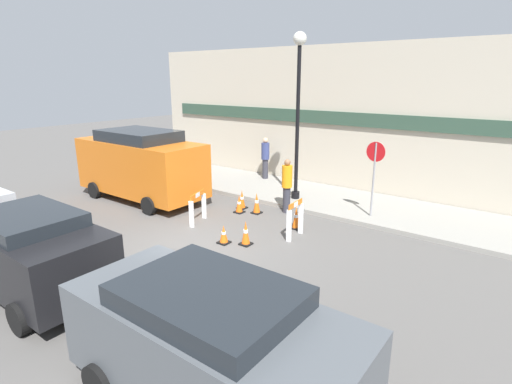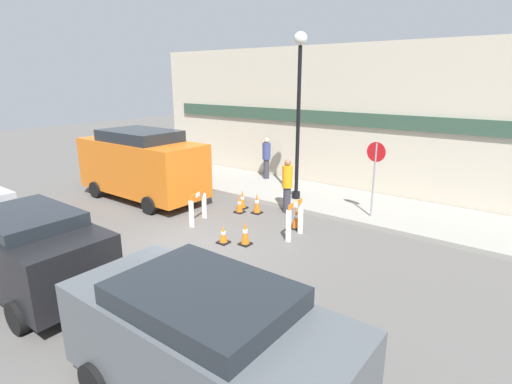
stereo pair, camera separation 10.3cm
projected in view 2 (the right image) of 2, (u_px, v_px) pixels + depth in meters
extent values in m
plane|color=#565451|center=(181.00, 252.00, 10.22)|extent=(60.00, 60.00, 0.00)
cube|color=gray|center=(305.00, 195.00, 14.91)|extent=(18.00, 3.33, 0.14)
cube|color=#BCB29E|center=(330.00, 119.00, 15.49)|extent=(18.00, 0.12, 5.50)
cube|color=#2D4738|center=(329.00, 118.00, 15.40)|extent=(16.20, 0.10, 0.50)
cylinder|color=black|center=(296.00, 195.00, 14.24)|extent=(0.29, 0.29, 0.24)
cylinder|color=black|center=(298.00, 125.00, 13.56)|extent=(0.13, 0.13, 5.19)
sphere|color=silver|center=(301.00, 38.00, 12.79)|extent=(0.44, 0.44, 0.44)
cylinder|color=gray|center=(374.00, 180.00, 12.13)|extent=(0.06, 0.06, 2.29)
cylinder|color=red|center=(376.00, 152.00, 11.88)|extent=(0.60, 0.08, 0.60)
cube|color=white|center=(204.00, 206.00, 12.57)|extent=(0.14, 0.10, 0.81)
cube|color=white|center=(192.00, 214.00, 11.80)|extent=(0.14, 0.10, 0.81)
cube|color=orange|center=(197.00, 195.00, 12.05)|extent=(0.31, 0.87, 0.15)
cube|color=white|center=(197.00, 195.00, 12.05)|extent=(0.11, 0.27, 0.14)
cube|color=white|center=(289.00, 226.00, 10.72)|extent=(0.14, 0.07, 0.90)
cube|color=white|center=(301.00, 219.00, 11.29)|extent=(0.14, 0.07, 0.90)
cube|color=orange|center=(295.00, 204.00, 10.86)|extent=(0.08, 0.77, 0.15)
cube|color=white|center=(295.00, 204.00, 10.86)|extent=(0.05, 0.23, 0.14)
cube|color=black|center=(240.00, 212.00, 13.18)|extent=(0.30, 0.30, 0.04)
cone|color=orange|center=(239.00, 203.00, 13.10)|extent=(0.23, 0.22, 0.55)
cylinder|color=white|center=(239.00, 203.00, 13.09)|extent=(0.13, 0.13, 0.08)
cube|color=black|center=(257.00, 213.00, 13.12)|extent=(0.30, 0.30, 0.04)
cone|color=orange|center=(257.00, 202.00, 13.02)|extent=(0.22, 0.22, 0.66)
cylinder|color=white|center=(257.00, 201.00, 13.01)|extent=(0.13, 0.13, 0.09)
cube|color=black|center=(245.00, 244.00, 10.66)|extent=(0.30, 0.30, 0.04)
cone|color=orange|center=(245.00, 232.00, 10.56)|extent=(0.23, 0.23, 0.62)
cylinder|color=white|center=(245.00, 231.00, 10.56)|extent=(0.13, 0.13, 0.09)
cube|color=black|center=(242.00, 208.00, 13.61)|extent=(0.30, 0.30, 0.04)
cone|color=orange|center=(242.00, 199.00, 13.52)|extent=(0.23, 0.22, 0.60)
cylinder|color=white|center=(242.00, 198.00, 13.51)|extent=(0.13, 0.13, 0.08)
cube|color=black|center=(296.00, 228.00, 11.79)|extent=(0.30, 0.30, 0.04)
cone|color=orange|center=(296.00, 217.00, 11.69)|extent=(0.23, 0.22, 0.64)
cylinder|color=white|center=(296.00, 216.00, 11.68)|extent=(0.13, 0.13, 0.09)
cube|color=black|center=(223.00, 242.00, 10.76)|extent=(0.30, 0.30, 0.04)
cone|color=orange|center=(223.00, 234.00, 10.69)|extent=(0.22, 0.23, 0.46)
cylinder|color=white|center=(223.00, 233.00, 10.68)|extent=(0.13, 0.13, 0.06)
cylinder|color=#33333D|center=(287.00, 200.00, 13.09)|extent=(0.26, 0.26, 0.86)
cylinder|color=orange|center=(287.00, 176.00, 12.87)|extent=(0.37, 0.37, 0.72)
sphere|color=#8E6647|center=(288.00, 162.00, 12.74)|extent=(0.22, 0.22, 0.21)
cylinder|color=#33333D|center=(266.00, 169.00, 16.98)|extent=(0.30, 0.30, 0.83)
cylinder|color=navy|center=(266.00, 151.00, 16.77)|extent=(0.42, 0.42, 0.69)
sphere|color=#DBAD89|center=(267.00, 140.00, 16.64)|extent=(0.27, 0.27, 0.22)
cylinder|color=black|center=(11.00, 228.00, 10.97)|extent=(0.60, 0.18, 0.60)
cube|color=black|center=(31.00, 252.00, 8.08)|extent=(3.84, 1.69, 1.19)
cube|color=#1E2328|center=(26.00, 225.00, 7.92)|extent=(2.11, 1.56, 0.54)
cylinder|color=black|center=(105.00, 280.00, 8.20)|extent=(0.60, 0.18, 0.60)
cylinder|color=black|center=(17.00, 317.00, 6.91)|extent=(0.60, 0.18, 0.60)
cylinder|color=black|center=(48.00, 250.00, 9.59)|extent=(0.60, 0.18, 0.60)
cube|color=#4C5156|center=(206.00, 347.00, 5.19)|extent=(4.06, 1.76, 1.23)
cube|color=#1E2328|center=(204.00, 306.00, 5.02)|extent=(2.23, 1.62, 0.55)
cylinder|color=black|center=(190.00, 322.00, 6.77)|extent=(0.60, 0.18, 0.60)
cylinder|color=black|center=(96.00, 383.00, 5.43)|extent=(0.60, 0.18, 0.60)
cube|color=#D16619|center=(142.00, 166.00, 14.36)|extent=(5.03, 1.98, 1.84)
cube|color=#1E2328|center=(140.00, 141.00, 14.11)|extent=(2.76, 1.83, 0.77)
cylinder|color=black|center=(194.00, 192.00, 14.46)|extent=(0.60, 0.18, 0.60)
cylinder|color=black|center=(149.00, 205.00, 12.95)|extent=(0.60, 0.18, 0.60)
cylinder|color=black|center=(140.00, 179.00, 16.28)|extent=(0.60, 0.18, 0.60)
cylinder|color=black|center=(96.00, 190.00, 14.77)|extent=(0.60, 0.18, 0.60)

